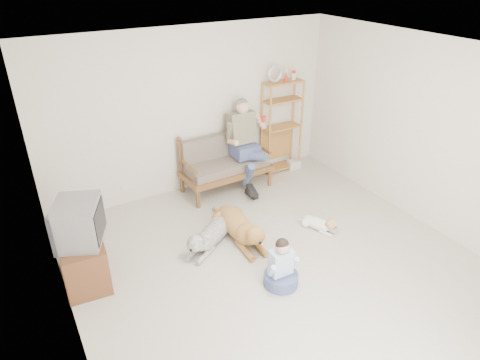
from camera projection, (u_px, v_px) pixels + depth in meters
floor at (286, 274)px, 5.46m from camera, size 5.50×5.50×0.00m
ceiling at (300, 60)px, 4.19m from camera, size 5.50×5.50×0.00m
wall_back at (192, 112)px, 6.94m from camera, size 5.00×0.00×5.00m
wall_left at (60, 248)px, 3.73m from camera, size 0.00×5.50×5.50m
wall_right at (439, 139)px, 5.92m from camera, size 0.00×5.50×5.50m
loveseat at (224, 162)px, 7.27m from camera, size 1.52×0.75×0.95m
man at (247, 151)px, 7.14m from camera, size 0.59×0.84×1.36m
etagere at (282, 126)px, 7.73m from camera, size 0.75×0.33×1.97m
book_stack at (294, 164)px, 8.14m from camera, size 0.25×0.20×0.15m
tv_stand at (83, 259)px, 5.26m from camera, size 0.58×0.94×0.60m
crt_tv at (79, 222)px, 4.97m from camera, size 0.69×0.75×0.51m
wall_outlet at (125, 187)px, 6.87m from camera, size 0.12×0.02×0.08m
golden_retriever at (241, 227)px, 6.07m from camera, size 0.41×1.48×0.45m
shaggy_dog at (210, 236)px, 5.94m from camera, size 1.07×0.81×0.38m
terrier at (321, 224)px, 6.28m from camera, size 0.34×0.66×0.26m
child at (281, 268)px, 5.19m from camera, size 0.43×0.43×0.67m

